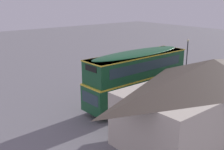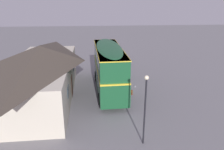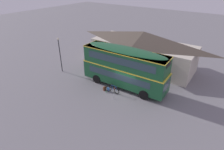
% 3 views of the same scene
% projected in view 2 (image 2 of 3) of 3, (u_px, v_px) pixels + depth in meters
% --- Properties ---
extents(ground_plane, '(120.00, 120.00, 0.00)m').
position_uv_depth(ground_plane, '(118.00, 87.00, 23.64)').
color(ground_plane, slate).
extents(double_decker_bus, '(10.29, 2.90, 4.79)m').
position_uv_depth(double_decker_bus, '(109.00, 66.00, 21.93)').
color(double_decker_bus, black).
rests_on(double_decker_bus, ground).
extents(touring_bicycle, '(1.74, 0.49, 1.03)m').
position_uv_depth(touring_bicycle, '(128.00, 88.00, 22.47)').
color(touring_bicycle, black).
rests_on(touring_bicycle, ground).
extents(backpack_on_ground, '(0.27, 0.33, 0.51)m').
position_uv_depth(backpack_on_ground, '(131.00, 92.00, 21.64)').
color(backpack_on_ground, '#592D19').
rests_on(backpack_on_ground, ground).
extents(water_bottle_clear_plastic, '(0.07, 0.07, 0.24)m').
position_uv_depth(water_bottle_clear_plastic, '(135.00, 86.00, 23.48)').
color(water_bottle_clear_plastic, silver).
rests_on(water_bottle_clear_plastic, ground).
extents(water_bottle_green_metal, '(0.07, 0.07, 0.22)m').
position_uv_depth(water_bottle_green_metal, '(133.00, 92.00, 22.12)').
color(water_bottle_green_metal, green).
rests_on(water_bottle_green_metal, ground).
extents(pub_building, '(14.89, 6.10, 5.09)m').
position_uv_depth(pub_building, '(42.00, 71.00, 20.45)').
color(pub_building, beige).
rests_on(pub_building, ground).
extents(street_lamp, '(0.28, 0.28, 4.79)m').
position_uv_depth(street_lamp, '(145.00, 103.00, 13.37)').
color(street_lamp, black).
rests_on(street_lamp, ground).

